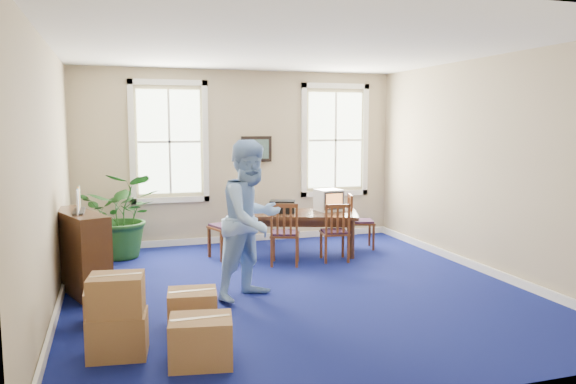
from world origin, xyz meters
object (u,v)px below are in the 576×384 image
object	(u,v)px
conference_table	(296,233)
chair_near_left	(285,233)
potted_plant	(123,215)
crt_tv	(329,200)
man	(252,220)
cardboard_boxes	(139,308)
credenza	(79,253)

from	to	relation	value
conference_table	chair_near_left	distance (m)	0.84
conference_table	potted_plant	world-z (taller)	potted_plant
crt_tv	man	size ratio (longest dim) A/B	0.22
chair_near_left	man	size ratio (longest dim) A/B	0.50
man	potted_plant	distance (m)	3.15
chair_near_left	cardboard_boxes	xyz separation A→B (m)	(-2.37, -2.79, -0.08)
crt_tv	cardboard_boxes	size ratio (longest dim) A/B	0.30
crt_tv	man	xyz separation A→B (m)	(-1.94, -2.24, 0.12)
crt_tv	chair_near_left	xyz separation A→B (m)	(-1.04, -0.75, -0.39)
conference_table	cardboard_boxes	world-z (taller)	cardboard_boxes
crt_tv	potted_plant	distance (m)	3.50
conference_table	chair_near_left	xyz separation A→B (m)	(-0.42, -0.71, 0.15)
credenza	cardboard_boxes	xyz separation A→B (m)	(0.66, -2.18, -0.11)
credenza	crt_tv	bearing A→B (deg)	-2.79
credenza	cardboard_boxes	bearing A→B (deg)	-94.51
cardboard_boxes	man	bearing A→B (deg)	41.55
chair_near_left	man	world-z (taller)	man
man	crt_tv	bearing A→B (deg)	16.56
credenza	potted_plant	size ratio (longest dim) A/B	0.94
conference_table	potted_plant	size ratio (longest dim) A/B	1.45
conference_table	crt_tv	distance (m)	0.82
potted_plant	conference_table	bearing A→B (deg)	-10.88
cardboard_boxes	conference_table	bearing A→B (deg)	51.36
conference_table	man	world-z (taller)	man
conference_table	credenza	world-z (taller)	credenza
chair_near_left	credenza	bearing A→B (deg)	31.82
chair_near_left	man	xyz separation A→B (m)	(-0.90, -1.49, 0.51)
crt_tv	credenza	world-z (taller)	crt_tv
potted_plant	cardboard_boxes	xyz separation A→B (m)	(0.05, -4.04, -0.30)
man	cardboard_boxes	distance (m)	2.04
conference_table	man	distance (m)	2.65
credenza	potted_plant	xyz separation A→B (m)	(0.60, 1.86, 0.18)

